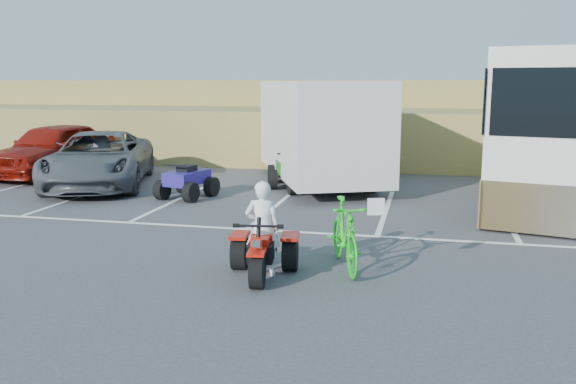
% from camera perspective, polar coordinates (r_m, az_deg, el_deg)
% --- Properties ---
extents(ground, '(100.00, 100.00, 0.00)m').
position_cam_1_polar(ground, '(10.57, -7.60, -6.51)').
color(ground, '#3D3D40').
rests_on(ground, ground).
extents(parking_stripes, '(28.00, 5.16, 0.01)m').
position_cam_1_polar(parking_stripes, '(14.14, 1.47, -2.11)').
color(parking_stripes, white).
rests_on(parking_stripes, ground).
extents(grass_embankment, '(40.00, 8.50, 3.10)m').
position_cam_1_polar(grass_embankment, '(25.26, 4.72, 6.60)').
color(grass_embankment, olive).
rests_on(grass_embankment, ground).
extents(red_trike_atv, '(1.31, 1.62, 0.96)m').
position_cam_1_polar(red_trike_atv, '(9.69, -2.47, -8.00)').
color(red_trike_atv, '#AE1509').
rests_on(red_trike_atv, ground).
extents(rider, '(0.60, 0.44, 1.52)m').
position_cam_1_polar(rider, '(9.62, -2.39, -3.41)').
color(rider, white).
rests_on(rider, ground).
extents(green_dirt_bike, '(1.13, 1.99, 1.15)m').
position_cam_1_polar(green_dirt_bike, '(10.03, 5.34, -3.96)').
color(green_dirt_bike, '#14BF19').
rests_on(green_dirt_bike, ground).
extents(grey_pickup, '(4.38, 6.26, 1.59)m').
position_cam_1_polar(grey_pickup, '(18.72, -17.24, 2.95)').
color(grey_pickup, '#4A4D52').
rests_on(grey_pickup, ground).
extents(red_car, '(2.36, 5.18, 1.72)m').
position_cam_1_polar(red_car, '(21.42, -21.09, 3.78)').
color(red_car, maroon).
rests_on(red_car, ground).
extents(cargo_trailer, '(4.97, 7.04, 3.05)m').
position_cam_1_polar(cargo_trailer, '(18.18, 2.95, 5.91)').
color(cargo_trailer, silver).
rests_on(cargo_trailer, ground).
extents(rv_motorhome, '(4.85, 10.49, 3.66)m').
position_cam_1_polar(rv_motorhome, '(17.85, 24.26, 4.74)').
color(rv_motorhome, silver).
rests_on(rv_motorhome, ground).
extents(quad_atv_blue, '(1.40, 1.69, 0.97)m').
position_cam_1_polar(quad_atv_blue, '(16.37, -9.38, -0.54)').
color(quad_atv_blue, navy).
rests_on(quad_atv_blue, ground).
extents(quad_atv_green, '(1.62, 1.90, 1.06)m').
position_cam_1_polar(quad_atv_green, '(17.99, 0.09, 0.58)').
color(quad_atv_green, '#1B6116').
rests_on(quad_atv_green, ground).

